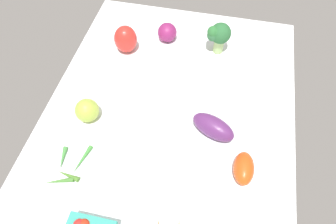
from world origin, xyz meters
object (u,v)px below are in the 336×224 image
at_px(red_onion_near_basket, 167,32).
at_px(bell_pepper_red, 126,39).
at_px(broccoli_head, 218,35).
at_px(roma_tomato, 244,168).
at_px(okra_pile, 68,169).
at_px(heirloom_tomato_green, 87,110).
at_px(eggplant, 213,127).

xyz_separation_m(red_onion_near_basket, bell_pepper_red, (0.08, -0.13, 0.02)).
relative_size(broccoli_head, bell_pepper_red, 1.17).
xyz_separation_m(roma_tomato, bell_pepper_red, (-0.40, -0.44, 0.02)).
relative_size(red_onion_near_basket, bell_pepper_red, 0.69).
distance_m(broccoli_head, okra_pile, 0.65).
height_order(okra_pile, bell_pepper_red, bell_pepper_red).
xyz_separation_m(okra_pile, roma_tomato, (-0.09, 0.46, 0.02)).
bearing_deg(broccoli_head, okra_pile, -31.15).
relative_size(okra_pile, roma_tomato, 1.45).
bearing_deg(okra_pile, bell_pepper_red, 177.69).
bearing_deg(red_onion_near_basket, broccoli_head, 82.86).
bearing_deg(heirloom_tomato_green, okra_pile, 2.37).
distance_m(okra_pile, bell_pepper_red, 0.49).
bearing_deg(okra_pile, heirloom_tomato_green, -177.63).
distance_m(heirloom_tomato_green, red_onion_near_basket, 0.42).
height_order(red_onion_near_basket, broccoli_head, broccoli_head).
distance_m(broccoli_head, eggplant, 0.35).
xyz_separation_m(red_onion_near_basket, okra_pile, (0.57, -0.15, -0.03)).
relative_size(eggplant, bell_pepper_red, 1.32).
xyz_separation_m(broccoli_head, eggplant, (0.35, 0.03, -0.05)).
height_order(heirloom_tomato_green, bell_pepper_red, bell_pepper_red).
height_order(heirloom_tomato_green, okra_pile, heirloom_tomato_green).
bearing_deg(roma_tomato, bell_pepper_red, -134.68).
xyz_separation_m(broccoli_head, roma_tomato, (0.46, 0.13, -0.05)).
height_order(heirloom_tomato_green, broccoli_head, broccoli_head).
xyz_separation_m(eggplant, okra_pile, (0.20, -0.37, -0.02)).
height_order(heirloom_tomato_green, red_onion_near_basket, heirloom_tomato_green).
xyz_separation_m(red_onion_near_basket, broccoli_head, (0.02, 0.18, 0.04)).
xyz_separation_m(heirloom_tomato_green, bell_pepper_red, (-0.31, 0.03, 0.01)).
xyz_separation_m(heirloom_tomato_green, eggplant, (-0.02, 0.37, -0.00)).
xyz_separation_m(okra_pile, bell_pepper_red, (-0.49, 0.02, 0.04)).
bearing_deg(eggplant, okra_pile, -127.62).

